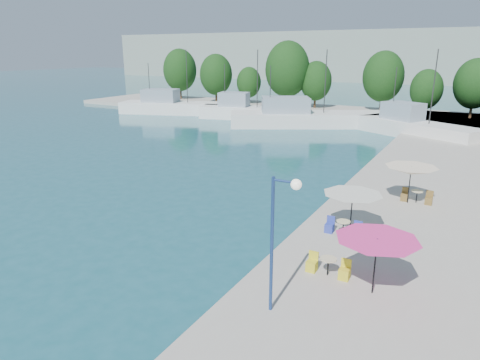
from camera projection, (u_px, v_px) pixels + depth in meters
The scene contains 21 objects.
quay_far at pixel (323, 112), 67.46m from camera, with size 90.00×16.00×0.60m, color #A69F96.
hill_west at pixel (350, 56), 153.23m from camera, with size 180.00×40.00×16.00m, color gray.
trawler_01 at pixel (174, 107), 68.19m from camera, with size 18.45×10.13×10.20m.
trawler_02 at pixel (245, 112), 62.78m from camera, with size 14.44×6.96×10.20m.
trawler_03 at pixel (304, 118), 56.69m from camera, with size 20.38×14.45×10.20m.
trawler_04 at pixel (414, 128), 49.43m from camera, with size 14.51×10.24×10.20m.
tree_01 at pixel (180, 70), 82.51m from camera, with size 6.42×6.42×9.50m.
tree_02 at pixel (216, 75), 76.44m from camera, with size 5.80×5.80×8.58m.
tree_03 at pixel (249, 82), 75.74m from camera, with size 4.31×4.31×6.37m.
tree_04 at pixel (287, 69), 69.64m from camera, with size 7.21×7.21×10.67m.
tree_05 at pixel (316, 81), 69.39m from camera, with size 5.08×5.08×7.51m.
tree_06 at pixel (383, 76), 65.28m from camera, with size 6.16×6.16×9.12m.
tree_07 at pixel (426, 89), 60.39m from camera, with size 4.47×4.47×6.62m.
tree_08 at pixel (475, 84), 58.51m from camera, with size 5.49×5.49×8.13m.
umbrella_pink at pixel (377, 245), 15.91m from camera, with size 3.16×3.16×2.27m.
umbrella_white at pixel (352, 198), 21.50m from camera, with size 2.99×2.99×2.09m.
umbrella_cream at pixel (411, 171), 25.72m from camera, with size 3.10×3.10×2.30m.
cafe_table_01 at pixel (328, 269), 17.73m from camera, with size 1.82×0.70×0.76m.
cafe_table_02 at pixel (343, 230), 21.60m from camera, with size 1.82×0.70×0.76m.
cafe_table_03 at pixel (416, 198), 26.25m from camera, with size 1.82×0.70×0.76m.
street_lamp at pixel (281, 221), 14.28m from camera, with size 1.04×0.36×5.03m.
Camera 1 is at (13.53, 1.50, 9.53)m, focal length 32.00 mm.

